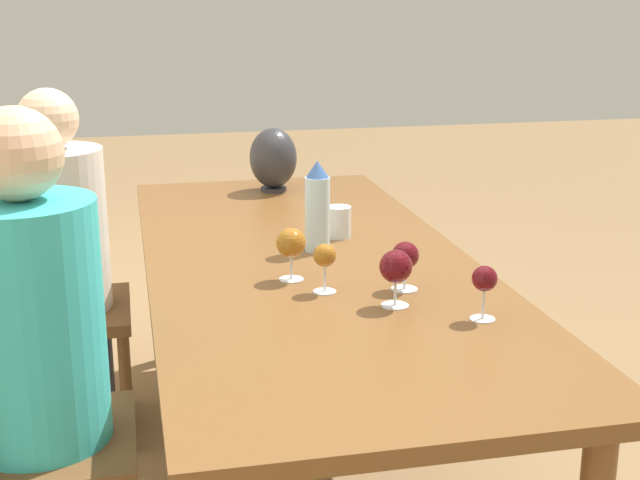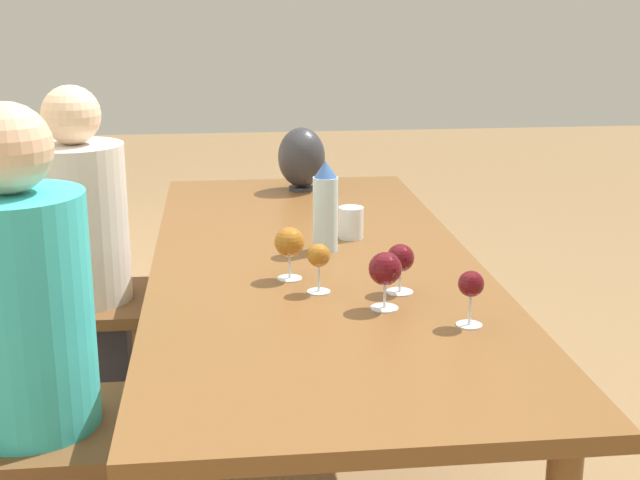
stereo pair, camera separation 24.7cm
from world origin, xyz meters
name	(u,v)px [view 1 (the left image)]	position (x,y,z in m)	size (l,w,h in m)	color
ground_plane	(310,477)	(0.00, 0.00, 0.00)	(14.00, 14.00, 0.00)	olive
dining_table	(309,281)	(0.00, 0.00, 0.66)	(2.29, 0.95, 0.73)	brown
water_bottle	(317,207)	(0.08, -0.04, 0.87)	(0.08, 0.08, 0.28)	silver
water_tumbler	(339,222)	(0.21, -0.14, 0.78)	(0.08, 0.08, 0.10)	silver
vase	(273,158)	(0.92, -0.05, 0.86)	(0.19, 0.19, 0.25)	#2D2D33
wine_glass_0	(291,244)	(-0.18, 0.09, 0.84)	(0.08, 0.08, 0.15)	silver
wine_glass_1	(405,257)	(-0.33, -0.19, 0.82)	(0.07, 0.07, 0.13)	silver
wine_glass_2	(396,268)	(-0.45, -0.13, 0.83)	(0.08, 0.08, 0.15)	silver
wine_glass_3	(485,281)	(-0.58, -0.31, 0.83)	(0.06, 0.06, 0.14)	silver
wine_glass_4	(325,257)	(-0.30, 0.02, 0.83)	(0.06, 0.06, 0.13)	silver
chair_near	(7,421)	(-0.46, 0.83, 0.52)	(0.44, 0.44, 0.98)	brown
chair_far	(39,294)	(0.47, 0.83, 0.52)	(0.44, 0.44, 0.98)	brown
person_near	(40,355)	(-0.46, 0.74, 0.68)	(0.33, 0.33, 1.27)	#2D2D38
person_far	(64,256)	(0.47, 0.74, 0.65)	(0.33, 0.33, 1.20)	#2D2D38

